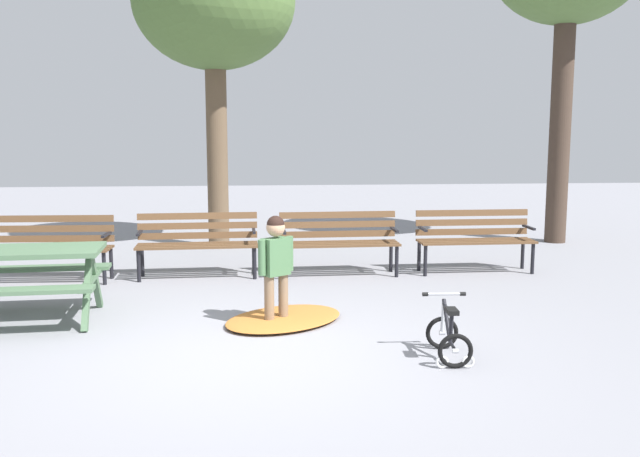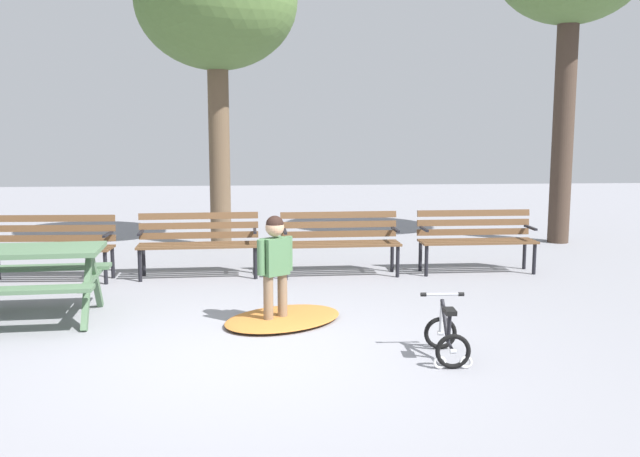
{
  "view_description": "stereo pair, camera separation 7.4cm",
  "coord_description": "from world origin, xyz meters",
  "px_view_note": "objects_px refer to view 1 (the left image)",
  "views": [
    {
      "loc": [
        0.16,
        -6.02,
        2.0
      ],
      "look_at": [
        0.83,
        1.84,
        0.85
      ],
      "focal_mm": 39.18,
      "sensor_mm": 36.0,
      "label": 1
    },
    {
      "loc": [
        0.23,
        -6.02,
        2.0
      ],
      "look_at": [
        0.83,
        1.84,
        0.85
      ],
      "focal_mm": 39.18,
      "sensor_mm": 36.0,
      "label": 2
    }
  ],
  "objects_px": {
    "park_bench_far_left": "(50,243)",
    "park_bench_left": "(198,239)",
    "park_bench_far_right": "(474,235)",
    "child_standing": "(276,260)",
    "picnic_table": "(11,266)",
    "kids_bicycle": "(449,336)",
    "park_bench_right": "(339,238)"
  },
  "relations": [
    {
      "from": "picnic_table",
      "to": "park_bench_right",
      "type": "distance_m",
      "value": 4.15
    },
    {
      "from": "park_bench_far_left",
      "to": "child_standing",
      "type": "height_order",
      "value": "child_standing"
    },
    {
      "from": "picnic_table",
      "to": "park_bench_left",
      "type": "distance_m",
      "value": 2.69
    },
    {
      "from": "picnic_table",
      "to": "park_bench_far_right",
      "type": "bearing_deg",
      "value": 20.82
    },
    {
      "from": "park_bench_left",
      "to": "park_bench_far_right",
      "type": "height_order",
      "value": "same"
    },
    {
      "from": "park_bench_far_left",
      "to": "park_bench_left",
      "type": "bearing_deg",
      "value": 3.46
    },
    {
      "from": "park_bench_right",
      "to": "child_standing",
      "type": "height_order",
      "value": "child_standing"
    },
    {
      "from": "park_bench_left",
      "to": "picnic_table",
      "type": "bearing_deg",
      "value": -129.5
    },
    {
      "from": "park_bench_left",
      "to": "park_bench_right",
      "type": "xyz_separation_m",
      "value": [
        1.9,
        -0.03,
        0.0
      ]
    },
    {
      "from": "park_bench_left",
      "to": "park_bench_far_right",
      "type": "xyz_separation_m",
      "value": [
        3.8,
        0.02,
        0.0
      ]
    },
    {
      "from": "park_bench_left",
      "to": "kids_bicycle",
      "type": "xyz_separation_m",
      "value": [
        2.46,
        -3.58,
        -0.31
      ]
    },
    {
      "from": "park_bench_right",
      "to": "park_bench_far_right",
      "type": "distance_m",
      "value": 1.9
    },
    {
      "from": "picnic_table",
      "to": "park_bench_far_left",
      "type": "height_order",
      "value": "park_bench_far_left"
    },
    {
      "from": "park_bench_right",
      "to": "park_bench_far_right",
      "type": "height_order",
      "value": "same"
    },
    {
      "from": "park_bench_right",
      "to": "park_bench_far_right",
      "type": "relative_size",
      "value": 1.0
    },
    {
      "from": "picnic_table",
      "to": "park_bench_far_right",
      "type": "height_order",
      "value": "park_bench_far_right"
    },
    {
      "from": "park_bench_right",
      "to": "kids_bicycle",
      "type": "xyz_separation_m",
      "value": [
        0.56,
        -3.55,
        -0.31
      ]
    },
    {
      "from": "park_bench_far_left",
      "to": "park_bench_far_right",
      "type": "distance_m",
      "value": 5.7
    },
    {
      "from": "picnic_table",
      "to": "child_standing",
      "type": "height_order",
      "value": "child_standing"
    },
    {
      "from": "picnic_table",
      "to": "park_bench_far_right",
      "type": "relative_size",
      "value": 1.17
    },
    {
      "from": "picnic_table",
      "to": "park_bench_left",
      "type": "height_order",
      "value": "park_bench_left"
    },
    {
      "from": "park_bench_far_left",
      "to": "park_bench_far_right",
      "type": "xyz_separation_m",
      "value": [
        5.7,
        0.14,
        0.0
      ]
    },
    {
      "from": "park_bench_left",
      "to": "park_bench_far_right",
      "type": "relative_size",
      "value": 1.01
    },
    {
      "from": "park_bench_far_left",
      "to": "park_bench_left",
      "type": "relative_size",
      "value": 1.0
    },
    {
      "from": "park_bench_left",
      "to": "child_standing",
      "type": "bearing_deg",
      "value": -67.34
    },
    {
      "from": "park_bench_far_left",
      "to": "park_bench_far_right",
      "type": "height_order",
      "value": "same"
    },
    {
      "from": "park_bench_right",
      "to": "kids_bicycle",
      "type": "height_order",
      "value": "park_bench_right"
    },
    {
      "from": "child_standing",
      "to": "park_bench_far_right",
      "type": "bearing_deg",
      "value": 40.59
    },
    {
      "from": "picnic_table",
      "to": "kids_bicycle",
      "type": "relative_size",
      "value": 3.29
    },
    {
      "from": "park_bench_right",
      "to": "child_standing",
      "type": "distance_m",
      "value": 2.52
    },
    {
      "from": "park_bench_right",
      "to": "kids_bicycle",
      "type": "relative_size",
      "value": 2.81
    },
    {
      "from": "park_bench_right",
      "to": "child_standing",
      "type": "xyz_separation_m",
      "value": [
        -0.91,
        -2.35,
        0.15
      ]
    }
  ]
}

